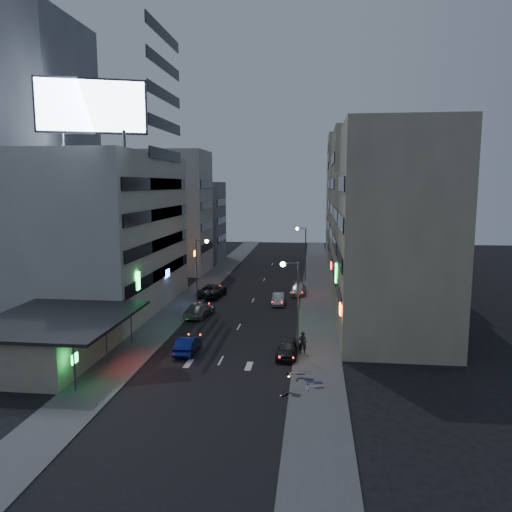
% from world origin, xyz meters
% --- Properties ---
extents(ground, '(180.00, 180.00, 0.00)m').
position_xyz_m(ground, '(0.00, 0.00, 0.00)').
color(ground, black).
rests_on(ground, ground).
extents(sidewalk_left, '(4.00, 120.00, 0.12)m').
position_xyz_m(sidewalk_left, '(-8.00, 30.00, 0.06)').
color(sidewalk_left, '#4C4C4F').
rests_on(sidewalk_left, ground).
extents(sidewalk_right, '(4.00, 120.00, 0.12)m').
position_xyz_m(sidewalk_right, '(8.00, 30.00, 0.06)').
color(sidewalk_right, '#4C4C4F').
rests_on(sidewalk_right, ground).
extents(food_court, '(11.00, 13.00, 3.88)m').
position_xyz_m(food_court, '(-13.90, 2.00, 1.98)').
color(food_court, '#B5AE8E').
rests_on(food_court, ground).
extents(white_building, '(14.00, 24.00, 18.00)m').
position_xyz_m(white_building, '(-17.00, 20.00, 9.00)').
color(white_building, beige).
rests_on(white_building, ground).
extents(grey_tower, '(10.00, 14.00, 34.00)m').
position_xyz_m(grey_tower, '(-26.00, 23.00, 17.00)').
color(grey_tower, gray).
rests_on(grey_tower, ground).
extents(shophouse_near, '(10.00, 11.00, 20.00)m').
position_xyz_m(shophouse_near, '(15.00, 10.50, 10.00)').
color(shophouse_near, '#B5AE8E').
rests_on(shophouse_near, ground).
extents(shophouse_mid, '(11.00, 12.00, 16.00)m').
position_xyz_m(shophouse_mid, '(15.50, 22.00, 8.00)').
color(shophouse_mid, tan).
rests_on(shophouse_mid, ground).
extents(shophouse_far, '(10.00, 14.00, 22.00)m').
position_xyz_m(shophouse_far, '(15.00, 35.00, 11.00)').
color(shophouse_far, '#B5AE8E').
rests_on(shophouse_far, ground).
extents(far_left_a, '(11.00, 10.00, 20.00)m').
position_xyz_m(far_left_a, '(-15.50, 45.00, 10.00)').
color(far_left_a, beige).
rests_on(far_left_a, ground).
extents(far_left_b, '(12.00, 10.00, 15.00)m').
position_xyz_m(far_left_b, '(-16.00, 58.00, 7.50)').
color(far_left_b, gray).
rests_on(far_left_b, ground).
extents(far_right_a, '(11.00, 12.00, 18.00)m').
position_xyz_m(far_right_a, '(15.50, 50.00, 9.00)').
color(far_right_a, tan).
rests_on(far_right_a, ground).
extents(far_right_b, '(12.00, 12.00, 24.00)m').
position_xyz_m(far_right_b, '(16.00, 64.00, 12.00)').
color(far_right_b, '#B5AE8E').
rests_on(far_right_b, ground).
extents(billboard, '(9.52, 3.75, 6.20)m').
position_xyz_m(billboard, '(-12.99, 9.97, 21.66)').
color(billboard, '#595B60').
rests_on(billboard, white_building).
extents(street_lamp_right_near, '(1.60, 0.44, 8.02)m').
position_xyz_m(street_lamp_right_near, '(5.90, 6.00, 5.36)').
color(street_lamp_right_near, '#595B60').
rests_on(street_lamp_right_near, sidewalk_right).
extents(street_lamp_left, '(1.60, 0.44, 8.02)m').
position_xyz_m(street_lamp_left, '(-5.90, 22.00, 5.36)').
color(street_lamp_left, '#595B60').
rests_on(street_lamp_left, sidewalk_left).
extents(street_lamp_right_far, '(1.60, 0.44, 8.02)m').
position_xyz_m(street_lamp_right_far, '(5.90, 40.00, 5.36)').
color(street_lamp_right_far, '#595B60').
rests_on(street_lamp_right_far, sidewalk_right).
extents(parked_car_right_near, '(2.04, 4.41, 1.46)m').
position_xyz_m(parked_car_right_near, '(5.52, 5.60, 0.73)').
color(parked_car_right_near, '#232328').
rests_on(parked_car_right_near, ground).
extents(parked_car_right_mid, '(1.58, 4.18, 1.36)m').
position_xyz_m(parked_car_right_mid, '(3.35, 24.13, 0.68)').
color(parked_car_right_mid, '#A8ABB0').
rests_on(parked_car_right_mid, ground).
extents(parked_car_left, '(3.34, 6.20, 1.65)m').
position_xyz_m(parked_car_left, '(-5.60, 27.55, 0.83)').
color(parked_car_left, '#29292E').
rests_on(parked_car_left, ground).
extents(parked_car_right_far, '(2.03, 4.86, 1.40)m').
position_xyz_m(parked_car_right_far, '(5.60, 29.94, 0.70)').
color(parked_car_right_far, '#ABB0B4').
rests_on(parked_car_right_far, ground).
extents(road_car_blue, '(1.60, 4.45, 1.46)m').
position_xyz_m(road_car_blue, '(-3.25, 5.65, 0.73)').
color(road_car_blue, navy).
rests_on(road_car_blue, ground).
extents(road_car_silver, '(2.98, 5.61, 1.55)m').
position_xyz_m(road_car_silver, '(-5.00, 17.58, 0.77)').
color(road_car_silver, '#A2A5AA').
rests_on(road_car_silver, ground).
extents(person, '(0.75, 0.53, 1.92)m').
position_xyz_m(person, '(6.73, 6.30, 1.08)').
color(person, black).
rests_on(person, sidewalk_right).
extents(scooter_black_a, '(1.28, 1.91, 1.11)m').
position_xyz_m(scooter_black_a, '(6.93, -2.37, 0.67)').
color(scooter_black_a, black).
rests_on(scooter_black_a, sidewalk_right).
extents(scooter_silver_a, '(1.12, 1.94, 1.13)m').
position_xyz_m(scooter_silver_a, '(8.31, -0.55, 0.68)').
color(scooter_silver_a, '#A0A3A7').
rests_on(scooter_silver_a, sidewalk_right).
extents(scooter_blue, '(0.78, 1.79, 1.06)m').
position_xyz_m(scooter_blue, '(8.32, 0.23, 0.65)').
color(scooter_blue, navy).
rests_on(scooter_blue, sidewalk_right).
extents(scooter_black_b, '(0.84, 1.94, 1.15)m').
position_xyz_m(scooter_black_b, '(7.76, 0.64, 0.69)').
color(scooter_black_b, black).
rests_on(scooter_black_b, sidewalk_right).
extents(scooter_silver_b, '(0.76, 1.80, 1.07)m').
position_xyz_m(scooter_silver_b, '(7.00, 1.82, 0.66)').
color(scooter_silver_b, '#93949A').
rests_on(scooter_silver_b, sidewalk_right).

